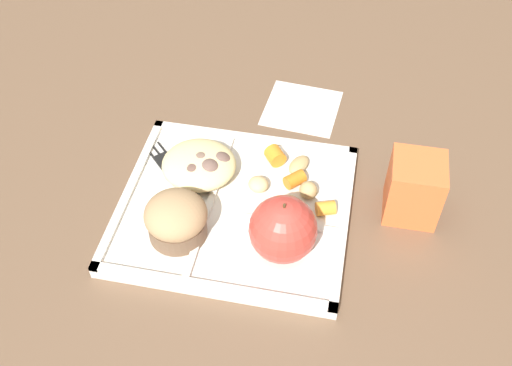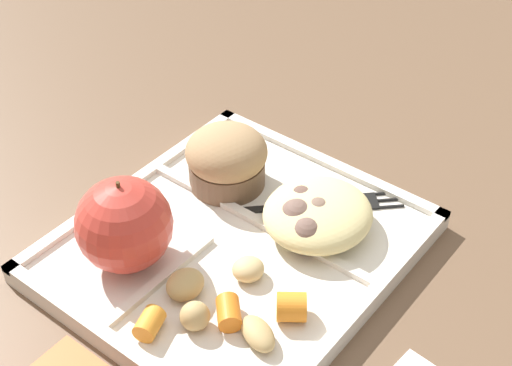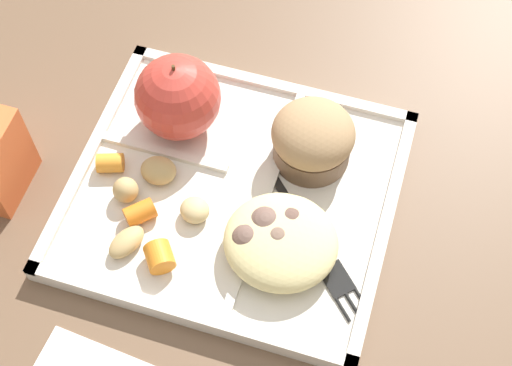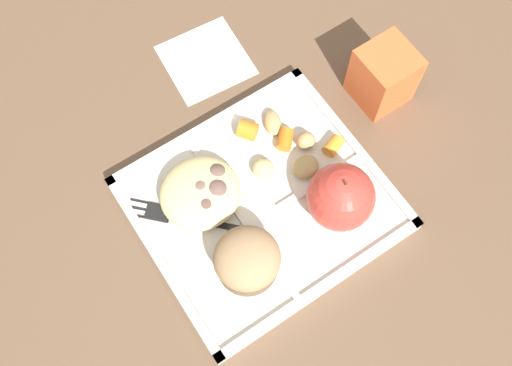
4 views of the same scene
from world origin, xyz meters
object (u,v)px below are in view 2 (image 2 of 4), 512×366
object	(u,v)px
plastic_fork	(334,204)
green_apple	(124,225)
lunch_tray	(235,248)
bran_muffin	(227,159)

from	to	relation	value
plastic_fork	green_apple	bearing A→B (deg)	149.45
green_apple	plastic_fork	distance (m)	0.21
lunch_tray	plastic_fork	size ratio (longest dim) A/B	2.47
lunch_tray	green_apple	bearing A→B (deg)	141.22
bran_muffin	plastic_fork	bearing A→B (deg)	-69.69
green_apple	lunch_tray	bearing A→B (deg)	-38.78
lunch_tray	green_apple	xyz separation A→B (m)	(-0.08, 0.06, 0.05)
lunch_tray	bran_muffin	distance (m)	0.10
bran_muffin	plastic_fork	xyz separation A→B (m)	(0.04, -0.11, -0.03)
lunch_tray	bran_muffin	bearing A→B (deg)	44.43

